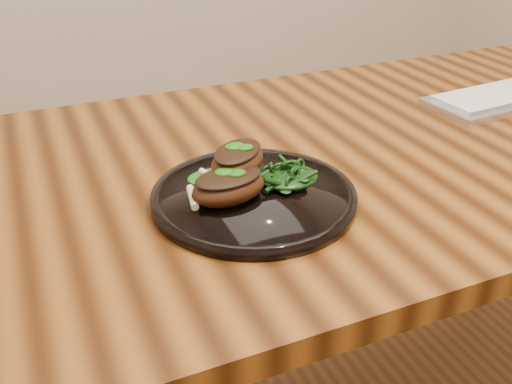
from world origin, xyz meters
The scene contains 6 objects.
desk centered at (0.00, 0.00, 0.67)m, with size 1.60×0.80×0.75m.
plate centered at (-0.30, -0.12, 0.76)m, with size 0.30×0.30×0.02m.
lamb_chop_front centered at (-0.34, -0.13, 0.79)m, with size 0.12×0.09×0.05m.
lamb_chop_back centered at (-0.31, -0.09, 0.81)m, with size 0.12×0.12×0.05m.
herb_smear centered at (-0.33, -0.06, 0.77)m, with size 0.09×0.06×0.01m, color #0E4D08.
greens_heap centered at (-0.24, -0.11, 0.78)m, with size 0.09×0.08×0.03m.
Camera 1 is at (-0.58, -0.79, 1.17)m, focal length 40.00 mm.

